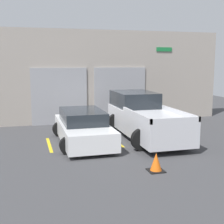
{
  "coord_description": "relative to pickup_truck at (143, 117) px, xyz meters",
  "views": [
    {
      "loc": [
        -3.44,
        -12.95,
        3.16
      ],
      "look_at": [
        0.0,
        -0.53,
        1.1
      ],
      "focal_mm": 50.0,
      "sensor_mm": 36.0,
      "label": 1
    }
  ],
  "objects": [
    {
      "name": "ground_plane",
      "position": [
        -1.33,
        0.72,
        -0.86
      ],
      "size": [
        28.0,
        28.0,
        0.0
      ],
      "primitive_type": "plane",
      "color": "#3D3D3F"
    },
    {
      "name": "shophouse_building",
      "position": [
        -1.33,
        4.01,
        1.52
      ],
      "size": [
        14.26,
        0.68,
        4.82
      ],
      "color": "#9E9389",
      "rests_on": "ground"
    },
    {
      "name": "pickup_truck",
      "position": [
        0.0,
        0.0,
        0.0
      ],
      "size": [
        2.43,
        5.41,
        1.83
      ],
      "color": "silver",
      "rests_on": "ground"
    },
    {
      "name": "sedan_white",
      "position": [
        -2.66,
        -0.28,
        -0.25
      ],
      "size": [
        2.17,
        4.5,
        1.29
      ],
      "color": "white",
      "rests_on": "ground"
    },
    {
      "name": "parking_stripe_far_left",
      "position": [
        -3.99,
        -0.31,
        -0.85
      ],
      "size": [
        0.12,
        2.2,
        0.01
      ],
      "primitive_type": "cube",
      "color": "gold",
      "rests_on": "ground"
    },
    {
      "name": "parking_stripe_left",
      "position": [
        -1.33,
        -0.31,
        -0.85
      ],
      "size": [
        0.12,
        2.2,
        0.01
      ],
      "primitive_type": "cube",
      "color": "gold",
      "rests_on": "ground"
    },
    {
      "name": "parking_stripe_centre",
      "position": [
        1.33,
        -0.31,
        -0.85
      ],
      "size": [
        0.12,
        2.2,
        0.01
      ],
      "primitive_type": "cube",
      "color": "gold",
      "rests_on": "ground"
    },
    {
      "name": "traffic_cone",
      "position": [
        -1.19,
        -4.13,
        -0.6
      ],
      "size": [
        0.47,
        0.47,
        0.55
      ],
      "color": "black",
      "rests_on": "ground"
    }
  ]
}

